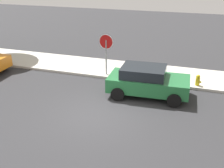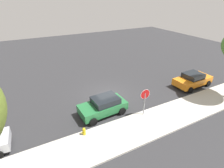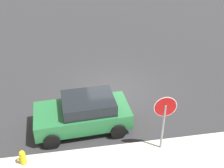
{
  "view_description": "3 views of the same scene",
  "coord_description": "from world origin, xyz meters",
  "px_view_note": "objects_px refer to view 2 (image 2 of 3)",
  "views": [
    {
      "loc": [
        3.91,
        -9.79,
        5.87
      ],
      "look_at": [
        0.12,
        1.59,
        0.8
      ],
      "focal_mm": 45.0,
      "sensor_mm": 36.0,
      "label": 1
    },
    {
      "loc": [
        6.44,
        13.37,
        8.85
      ],
      "look_at": [
        -0.22,
        0.64,
        1.43
      ],
      "focal_mm": 28.0,
      "sensor_mm": 36.0,
      "label": 2
    },
    {
      "loc": [
        1.95,
        11.72,
        7.77
      ],
      "look_at": [
        0.17,
        1.05,
        1.06
      ],
      "focal_mm": 45.0,
      "sensor_mm": 36.0,
      "label": 3
    }
  ],
  "objects_px": {
    "stop_sign": "(145,98)",
    "parked_car_orange": "(193,80)",
    "parked_car_green": "(103,106)",
    "fire_hydrant": "(84,132)"
  },
  "relations": [
    {
      "from": "stop_sign",
      "to": "fire_hydrant",
      "type": "xyz_separation_m",
      "value": [
        5.03,
        -0.04,
        -1.32
      ]
    },
    {
      "from": "stop_sign",
      "to": "parked_car_green",
      "type": "relative_size",
      "value": 0.62
    },
    {
      "from": "stop_sign",
      "to": "parked_car_green",
      "type": "height_order",
      "value": "stop_sign"
    },
    {
      "from": "stop_sign",
      "to": "parked_car_orange",
      "type": "bearing_deg",
      "value": -166.86
    },
    {
      "from": "stop_sign",
      "to": "parked_car_green",
      "type": "xyz_separation_m",
      "value": [
        2.73,
        -1.79,
        -0.92
      ]
    },
    {
      "from": "parked_car_green",
      "to": "fire_hydrant",
      "type": "relative_size",
      "value": 5.48
    },
    {
      "from": "parked_car_orange",
      "to": "stop_sign",
      "type": "bearing_deg",
      "value": 13.14
    },
    {
      "from": "parked_car_green",
      "to": "fire_hydrant",
      "type": "height_order",
      "value": "parked_car_green"
    },
    {
      "from": "parked_car_green",
      "to": "fire_hydrant",
      "type": "bearing_deg",
      "value": 37.26
    },
    {
      "from": "parked_car_green",
      "to": "parked_car_orange",
      "type": "xyz_separation_m",
      "value": [
        -10.5,
        -0.02,
        -0.01
      ]
    }
  ]
}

